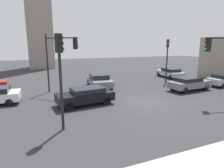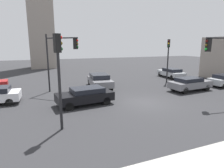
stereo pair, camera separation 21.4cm
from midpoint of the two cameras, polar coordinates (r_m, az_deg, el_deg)
name	(u,v)px [view 1 (the left image)]	position (r m, az deg, el deg)	size (l,w,h in m)	color
ground_plane	(145,103)	(16.37, 9.46, -5.52)	(107.45, 107.45, 0.00)	#2D2D30
traffic_light_0	(60,52)	(19.39, -15.66, 9.13)	(2.77, 2.51, 5.84)	black
traffic_light_1	(60,65)	(10.70, -15.87, 5.56)	(0.49, 0.40, 5.38)	black
traffic_light_2	(167,53)	(25.27, 16.05, 8.98)	(0.46, 0.48, 5.47)	black
traffic_light_3	(220,56)	(17.82, 29.50, 7.44)	(2.90, 0.55, 5.67)	black
car_0	(99,80)	(21.71, -4.14, 1.08)	(2.64, 4.95, 1.53)	slate
car_1	(170,73)	(29.42, 16.82, 3.29)	(2.30, 4.82, 1.40)	#ADB2B7
car_2	(224,80)	(26.13, 30.41, 1.14)	(4.31, 1.96, 1.40)	#ADB2B7
car_3	(86,96)	(15.59, -8.31, -3.46)	(4.69, 2.40, 1.40)	black
car_6	(189,83)	(21.77, 21.93, 0.18)	(4.76, 2.19, 1.41)	slate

